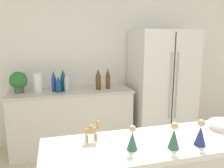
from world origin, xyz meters
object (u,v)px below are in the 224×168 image
back_bottle_4 (63,80)px  back_bottle_5 (98,79)px  camel_figurine (92,130)px  potted_plant (19,81)px  back_bottle_1 (108,79)px  paper_towel_roll (38,83)px  refrigerator (161,87)px  wise_man_figurine_purple (132,139)px  wise_man_figurine_blue (200,134)px  back_bottle_0 (67,82)px  wise_man_figurine_crimson (174,137)px  back_bottle_2 (54,81)px  back_bottle_3 (59,85)px

back_bottle_4 → back_bottle_5: 0.51m
back_bottle_5 → camel_figurine: 1.89m
potted_plant → back_bottle_1: 1.28m
back_bottle_4 → camel_figurine: back_bottle_4 is taller
paper_towel_roll → refrigerator: bearing=-1.8°
back_bottle_4 → wise_man_figurine_purple: bearing=-81.7°
wise_man_figurine_blue → back_bottle_4: bearing=109.0°
back_bottle_0 → wise_man_figurine_blue: 2.15m
back_bottle_5 → camel_figurine: (-0.42, -1.84, -0.01)m
refrigerator → wise_man_figurine_blue: size_ratio=10.58×
potted_plant → wise_man_figurine_crimson: size_ratio=1.79×
back_bottle_5 → wise_man_figurine_purple: (-0.21, -2.02, -0.02)m
back_bottle_2 → wise_man_figurine_purple: 2.11m
potted_plant → camel_figurine: size_ratio=2.23×
camel_figurine → wise_man_figurine_purple: size_ratio=0.87×
back_bottle_4 → wise_man_figurine_blue: back_bottle_4 is taller
back_bottle_2 → back_bottle_5: back_bottle_5 is taller
refrigerator → wise_man_figurine_crimson: (-1.00, -2.05, 0.16)m
back_bottle_0 → wise_man_figurine_purple: back_bottle_0 is taller
back_bottle_1 → back_bottle_3: (-0.74, -0.05, -0.04)m
refrigerator → back_bottle_2: refrigerator is taller
back_bottle_1 → back_bottle_2: 0.80m
potted_plant → back_bottle_4: 0.61m
back_bottle_2 → wise_man_figurine_crimson: back_bottle_2 is taller
back_bottle_4 → wise_man_figurine_blue: 2.25m
back_bottle_5 → back_bottle_2: bearing=176.0°
back_bottle_0 → refrigerator: bearing=0.8°
wise_man_figurine_blue → wise_man_figurine_crimson: bearing=177.8°
refrigerator → paper_towel_roll: refrigerator is taller
back_bottle_1 → wise_man_figurine_crimson: bearing=-93.1°
camel_figurine → back_bottle_2: bearing=96.7°
potted_plant → wise_man_figurine_crimson: 2.45m
back_bottle_3 → wise_man_figurine_purple: size_ratio=1.49×
back_bottle_0 → back_bottle_3: (-0.12, 0.01, -0.04)m
back_bottle_5 → back_bottle_3: bearing=-177.8°
back_bottle_5 → camel_figurine: back_bottle_5 is taller
refrigerator → potted_plant: (-2.17, 0.11, 0.18)m
refrigerator → back_bottle_3: refrigerator is taller
wise_man_figurine_crimson → potted_plant: bearing=118.3°
back_bottle_4 → wise_man_figurine_purple: size_ratio=2.09×
potted_plant → back_bottle_4: (0.61, -0.04, -0.01)m
paper_towel_roll → back_bottle_1: size_ratio=0.83×
back_bottle_1 → camel_figurine: size_ratio=2.38×
refrigerator → back_bottle_2: size_ratio=5.85×
wise_man_figurine_crimson → back_bottle_0: bearing=104.0°
back_bottle_0 → back_bottle_2: (-0.18, 0.08, -0.00)m
back_bottle_0 → wise_man_figurine_purple: 2.00m
refrigerator → back_bottle_4: refrigerator is taller
back_bottle_2 → wise_man_figurine_purple: size_ratio=1.98×
potted_plant → wise_man_figurine_blue: (1.35, -2.17, -0.02)m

